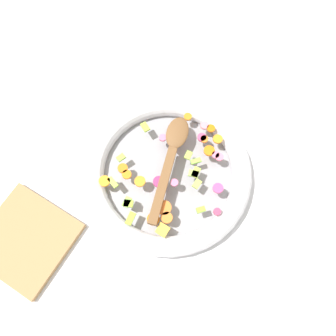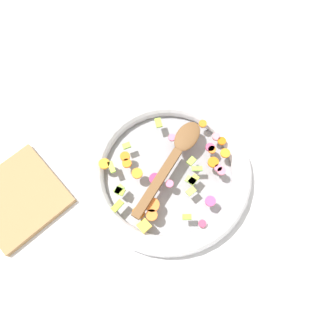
# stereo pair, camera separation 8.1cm
# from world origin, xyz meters

# --- Properties ---
(ground_plane) EXTENTS (4.00, 4.00, 0.00)m
(ground_plane) POSITION_xyz_m (0.00, 0.00, 0.00)
(ground_plane) COLOR silver
(skillet) EXTENTS (0.43, 0.43, 0.05)m
(skillet) POSITION_xyz_m (0.00, 0.00, 0.02)
(skillet) COLOR gray
(skillet) RESTS_ON ground_plane
(chopped_vegetables) EXTENTS (0.34, 0.30, 0.01)m
(chopped_vegetables) POSITION_xyz_m (-0.01, -0.02, 0.05)
(chopped_vegetables) COLOR orange
(chopped_vegetables) RESTS_ON skillet
(wooden_spoon) EXTENTS (0.29, 0.12, 0.01)m
(wooden_spoon) POSITION_xyz_m (0.03, 0.01, 0.06)
(wooden_spoon) COLOR brown
(wooden_spoon) RESTS_ON chopped_vegetables
(cutting_board) EXTENTS (0.20, 0.21, 0.02)m
(cutting_board) POSITION_xyz_m (-0.32, 0.21, 0.01)
(cutting_board) COLOR #9E7547
(cutting_board) RESTS_ON ground_plane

